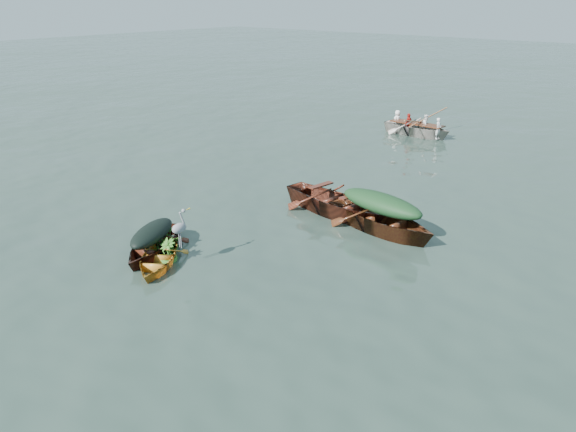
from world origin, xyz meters
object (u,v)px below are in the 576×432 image
at_px(rowed_boat, 416,136).
at_px(heron, 180,233).
at_px(green_tarp_boat, 380,231).
at_px(open_wooden_boat, 335,215).
at_px(yellow_dinghy, 158,265).
at_px(dark_covered_boat, 154,253).

xyz_separation_m(rowed_boat, heron, (1.85, -14.97, 0.80)).
xyz_separation_m(green_tarp_boat, open_wooden_boat, (-1.61, 0.24, 0.00)).
distance_m(green_tarp_boat, open_wooden_boat, 1.63).
height_order(green_tarp_boat, open_wooden_boat, open_wooden_boat).
xyz_separation_m(green_tarp_boat, rowed_boat, (-4.36, 10.32, 0.00)).
distance_m(yellow_dinghy, open_wooden_boat, 5.42).
relative_size(dark_covered_boat, green_tarp_boat, 0.69).
distance_m(dark_covered_boat, heron, 1.31).
relative_size(yellow_dinghy, dark_covered_boat, 0.83).
bearing_deg(yellow_dinghy, green_tarp_boat, 23.19).
relative_size(green_tarp_boat, heron, 5.02).
bearing_deg(rowed_boat, yellow_dinghy, -172.86).
bearing_deg(open_wooden_boat, green_tarp_boat, -90.20).
relative_size(open_wooden_boat, rowed_boat, 1.12).
height_order(dark_covered_boat, rowed_boat, rowed_boat).
xyz_separation_m(yellow_dinghy, green_tarp_boat, (2.92, 5.02, 0.00)).
height_order(dark_covered_boat, heron, heron).
distance_m(rowed_boat, heron, 15.11).
xyz_separation_m(open_wooden_boat, heron, (-0.90, -4.89, 0.80)).
bearing_deg(yellow_dinghy, rowed_boat, 58.76).
relative_size(dark_covered_boat, open_wooden_boat, 0.65).
distance_m(dark_covered_boat, green_tarp_boat, 5.86).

